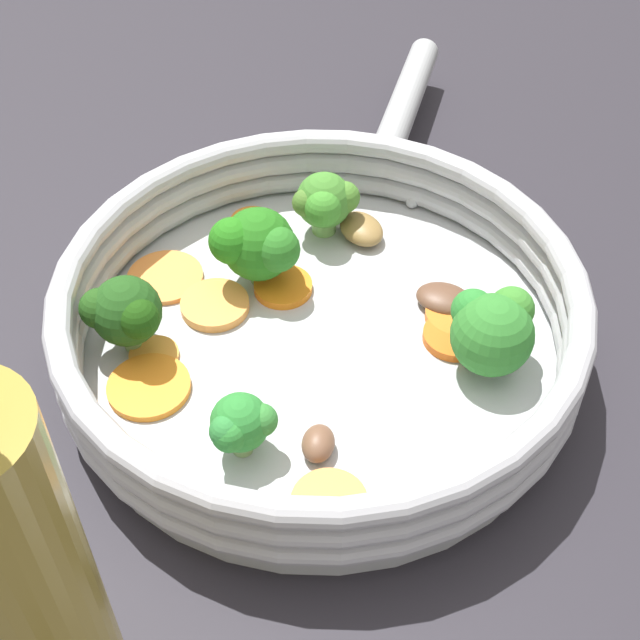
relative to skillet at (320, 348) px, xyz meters
The scene contains 24 objects.
ground_plane 0.01m from the skillet, ahead, with size 4.00×4.00×0.00m, color #242228.
skillet is the anchor object (origin of this frame).
skillet_rim_wall 0.03m from the skillet, ahead, with size 0.30×0.30×0.05m.
skillet_handle 0.23m from the skillet, 120.44° to the right, with size 0.02×0.02×0.18m, color #999B9E.
skillet_rivet_left 0.14m from the skillet, 132.10° to the right, with size 0.01×0.01×0.01m, color #ADB0B6.
skillet_rivet_right 0.14m from the skillet, 108.77° to the right, with size 0.01×0.01×0.01m, color #B0B6BC.
carrot_slice_0 0.10m from the skillet, ahead, with size 0.03×0.03×0.00m, color #F99C38.
carrot_slice_1 0.07m from the skillet, 36.09° to the right, with size 0.04×0.04×0.01m, color #F19641.
carrot_slice_2 0.08m from the skillet, 164.07° to the left, with size 0.04×0.04×0.01m, color orange.
carrot_slice_3 0.11m from the skillet, 77.30° to the left, with size 0.04×0.04×0.00m, color orange.
carrot_slice_4 0.10m from the skillet, ahead, with size 0.05×0.05×0.00m, color orange.
carrot_slice_5 0.11m from the skillet, 81.43° to the right, with size 0.03×0.03×0.00m, color orange.
carrot_slice_6 0.05m from the skillet, 75.83° to the right, with size 0.04×0.04×0.01m, color orange.
carrot_slice_7 0.08m from the skillet, behind, with size 0.04×0.04×0.01m, color orange.
carrot_slice_8 0.11m from the skillet, 42.47° to the right, with size 0.05×0.05×0.00m, color #F78D3E.
broccoli_floret_0 0.10m from the skillet, 106.85° to the right, with size 0.04×0.04×0.04m.
broccoli_floret_1 0.10m from the skillet, 48.73° to the left, with size 0.04×0.03×0.04m.
broccoli_floret_2 0.07m from the skillet, 66.26° to the right, with size 0.05×0.05×0.05m.
broccoli_floret_3 0.10m from the skillet, 153.48° to the left, with size 0.05×0.05×0.05m.
broccoli_floret_4 0.11m from the skillet, 10.57° to the right, with size 0.05×0.04×0.05m.
mushroom_piece_0 0.08m from the skillet, 74.35° to the left, with size 0.02×0.02×0.01m, color brown.
mushroom_piece_1 0.10m from the skillet, 121.58° to the right, with size 0.03×0.03×0.01m, color olive.
mushroom_piece_2 0.08m from the skillet, behind, with size 0.03×0.03×0.01m, color brown.
oil_bottle 0.26m from the skillet, 51.41° to the left, with size 0.05×0.05×0.27m.
Camera 1 is at (0.09, 0.34, 0.40)m, focal length 50.00 mm.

